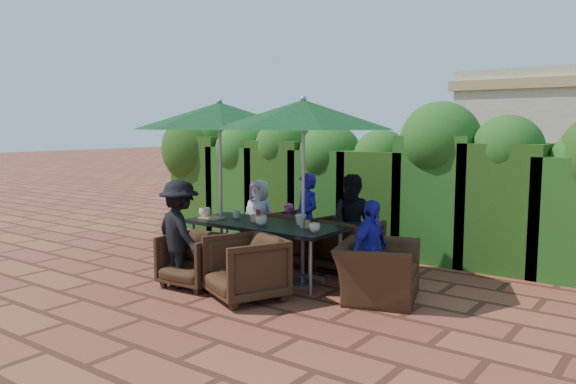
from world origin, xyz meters
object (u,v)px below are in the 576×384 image
Objects in this scene: chair_near_left at (194,257)px; chair_end_right at (377,262)px; chair_far_left at (269,233)px; chair_near_right at (246,265)px; umbrella_right at (303,115)px; chair_far_right at (348,242)px; chair_far_mid at (305,235)px; umbrella_left at (220,116)px; dining_table at (264,228)px.

chair_near_left is 0.73× the size of chair_end_right.
chair_far_left is 2.33m from chair_near_right.
chair_far_right is at bearing 83.80° from umbrella_right.
chair_far_right reaches higher than chair_far_left.
chair_near_left is 0.91m from chair_near_right.
umbrella_right is 2.91× the size of chair_near_right.
umbrella_right is at bearing 102.96° from chair_near_right.
chair_far_mid is (0.74, -0.08, 0.07)m from chair_far_left.
umbrella_left and umbrella_right have the same top height.
chair_near_right is at bearing 109.35° from chair_end_right.
chair_far_mid is 0.76m from chair_far_right.
chair_far_left is (-0.00, 1.12, -1.85)m from umbrella_left.
chair_end_right reaches higher than chair_far_left.
umbrella_right is at bearing 73.43° from chair_end_right.
umbrella_left is at bearing 74.23° from chair_end_right.
dining_table is at bearing 99.26° from chair_far_mid.
chair_far_left is 0.86× the size of chair_far_right.
umbrella_left reaches higher than chair_near_right.
chair_near_left is at bearing 61.48° from chair_far_right.
chair_far_mid is (0.01, 0.97, -0.24)m from dining_table.
chair_far_right is at bearing 34.99° from umbrella_left.
chair_far_mid reaches higher than chair_far_right.
chair_far_left is (-0.73, 1.05, -0.32)m from dining_table.
chair_far_mid reaches higher than dining_table.
umbrella_left reaches higher than chair_far_mid.
dining_table is at bearing 5.66° from umbrella_left.
chair_end_right reaches higher than chair_near_left.
chair_end_right reaches higher than chair_near_right.
chair_end_right is at bearing 61.68° from chair_near_right.
chair_far_left is (-1.40, 1.05, -1.85)m from umbrella_right.
chair_far_left is 0.83× the size of chair_far_mid.
chair_near_right is at bearing -101.28° from umbrella_right.
chair_far_left is 0.85× the size of chair_near_right.
chair_far_mid is 0.83× the size of chair_end_right.
chair_far_right is (1.50, -0.07, 0.06)m from chair_far_left.
chair_far_left is at bearing 143.07° from umbrella_right.
dining_table is 2.16× the size of chair_end_right.
chair_end_right is at bearing 19.00° from chair_near_left.
dining_table is at bearing 55.82° from chair_far_right.
chair_far_left is at bearing 90.17° from umbrella_left.
chair_far_right is at bearing 27.42° from chair_end_right.
chair_end_right is at bearing 0.91° from dining_table.
chair_end_right is (2.47, -1.02, 0.10)m from chair_far_left.
chair_near_left is at bearing 95.21° from chair_end_right.
dining_table is at bearing 179.93° from umbrella_right.
chair_far_right is 1.09× the size of chair_near_left.
chair_near_right is at bearing -35.61° from umbrella_left.
chair_far_right is at bearing -169.96° from chair_far_mid.
umbrella_right is at bearing 154.94° from chair_far_left.
dining_table is 1.75m from chair_end_right.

